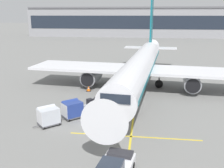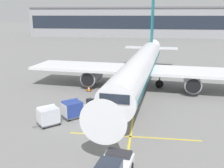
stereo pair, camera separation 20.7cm
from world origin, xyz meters
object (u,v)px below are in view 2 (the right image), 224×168
belt_loader (100,102)px  baggage_cart_lead (72,109)px  safety_cone_engine_keepout (89,89)px  ground_crew_by_loader (108,104)px  parked_airplane (141,66)px  baggage_cart_second (48,115)px  ground_crew_by_carts (107,107)px

belt_loader → baggage_cart_lead: bearing=-130.0°
baggage_cart_lead → safety_cone_engine_keepout: (-0.41, 9.97, -0.63)m
belt_loader → ground_crew_by_loader: size_ratio=2.72×
parked_airplane → ground_crew_by_loader: 11.24m
ground_crew_by_loader → safety_cone_engine_keepout: bearing=116.6°
parked_airplane → baggage_cart_second: (-8.78, -14.52, -2.38)m
ground_crew_by_loader → baggage_cart_lead: bearing=-152.1°
baggage_cart_lead → ground_crew_by_carts: 3.83m
baggage_cart_second → safety_cone_engine_keepout: 12.20m
baggage_cart_lead → safety_cone_engine_keepout: 10.00m
parked_airplane → belt_loader: (-4.45, -9.42, -2.52)m
baggage_cart_second → ground_crew_by_loader: 6.79m
baggage_cart_second → ground_crew_by_loader: (5.46, 4.05, -0.00)m
belt_loader → ground_crew_by_loader: belt_loader is taller
baggage_cart_lead → parked_airplane: bearing=60.8°
belt_loader → baggage_cart_second: (-4.33, -5.10, 0.14)m
safety_cone_engine_keepout → baggage_cart_second: bearing=-96.7°
safety_cone_engine_keepout → ground_crew_by_carts: bearing=-65.2°
parked_airplane → safety_cone_engine_keepout: parked_airplane is taller
baggage_cart_lead → ground_crew_by_loader: baggage_cart_lead is taller
baggage_cart_second → safety_cone_engine_keepout: bearing=83.3°
baggage_cart_second → ground_crew_by_loader: bearing=36.6°
ground_crew_by_carts → safety_cone_engine_keepout: ground_crew_by_carts is taller
ground_crew_by_loader → baggage_cart_second: bearing=-143.4°
parked_airplane → belt_loader: 10.72m
baggage_cart_second → ground_crew_by_carts: 6.39m
baggage_cart_second → ground_crew_by_carts: (5.50, 3.25, -0.00)m
parked_airplane → ground_crew_by_loader: parked_airplane is taller
baggage_cart_lead → baggage_cart_second: bearing=-130.7°
ground_crew_by_carts → safety_cone_engine_keepout: (-4.08, 8.85, -0.63)m
parked_airplane → ground_crew_by_loader: bearing=-107.6°
parked_airplane → belt_loader: parked_airplane is taller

